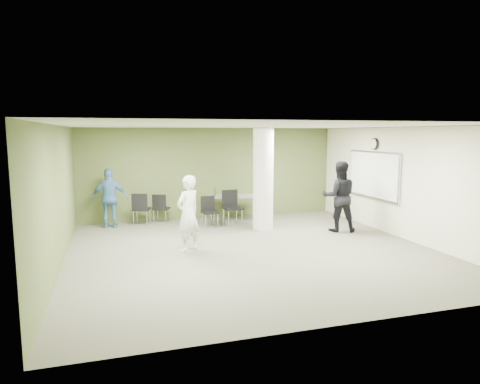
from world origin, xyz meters
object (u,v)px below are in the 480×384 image
object	(u,v)px
folding_table	(234,197)
woman_white	(188,213)
man_black	(339,197)
man_blue	(110,198)
chair_back_left	(141,207)

from	to	relation	value
folding_table	woman_white	distance (m)	3.52
folding_table	man_black	size ratio (longest dim) A/B	0.91
man_blue	woman_white	bearing A→B (deg)	124.09
woman_white	man_black	size ratio (longest dim) A/B	0.90
man_black	man_blue	bearing A→B (deg)	-2.52
chair_back_left	woman_white	xyz separation A→B (m)	(0.84, -3.06, 0.31)
chair_back_left	man_blue	world-z (taller)	man_blue
chair_back_left	man_blue	bearing A→B (deg)	19.45
man_black	man_blue	xyz separation A→B (m)	(-5.91, 2.26, -0.11)
folding_table	man_black	distance (m)	3.19
woman_white	man_blue	size ratio (longest dim) A/B	1.03
man_black	chair_back_left	bearing A→B (deg)	-5.80
chair_back_left	man_black	distance (m)	5.58
folding_table	man_blue	world-z (taller)	man_blue
chair_back_left	man_black	xyz separation A→B (m)	(5.08, -2.28, 0.40)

